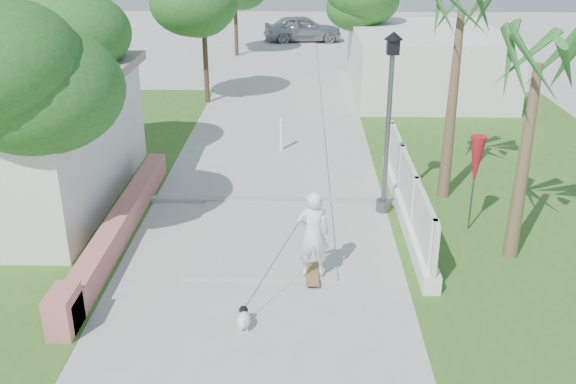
{
  "coord_description": "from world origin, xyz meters",
  "views": [
    {
      "loc": [
        0.87,
        -9.25,
        6.68
      ],
      "look_at": [
        0.55,
        4.05,
        1.1
      ],
      "focal_mm": 40.0,
      "sensor_mm": 36.0,
      "label": 1
    }
  ],
  "objects_px": {
    "patio_umbrella": "(476,162)",
    "dog": "(244,318)",
    "parked_car": "(303,29)",
    "skateboarder": "(283,256)",
    "bollard": "(282,134)",
    "street_lamp": "(389,118)"
  },
  "relations": [
    {
      "from": "skateboarder",
      "to": "parked_car",
      "type": "xyz_separation_m",
      "value": [
        0.27,
        28.88,
        -0.03
      ]
    },
    {
      "from": "skateboarder",
      "to": "parked_car",
      "type": "height_order",
      "value": "skateboarder"
    },
    {
      "from": "dog",
      "to": "parked_car",
      "type": "bearing_deg",
      "value": 82.58
    },
    {
      "from": "bollard",
      "to": "skateboarder",
      "type": "bearing_deg",
      "value": -87.84
    },
    {
      "from": "skateboarder",
      "to": "patio_umbrella",
      "type": "bearing_deg",
      "value": -148.17
    },
    {
      "from": "skateboarder",
      "to": "parked_car",
      "type": "relative_size",
      "value": 0.45
    },
    {
      "from": "patio_umbrella",
      "to": "parked_car",
      "type": "relative_size",
      "value": 0.49
    },
    {
      "from": "patio_umbrella",
      "to": "skateboarder",
      "type": "distance_m",
      "value": 5.27
    },
    {
      "from": "patio_umbrella",
      "to": "dog",
      "type": "relative_size",
      "value": 4.21
    },
    {
      "from": "patio_umbrella",
      "to": "street_lamp",
      "type": "bearing_deg",
      "value": 152.24
    },
    {
      "from": "dog",
      "to": "skateboarder",
      "type": "bearing_deg",
      "value": 54.86
    },
    {
      "from": "patio_umbrella",
      "to": "dog",
      "type": "xyz_separation_m",
      "value": [
        -4.95,
        -4.14,
        -1.48
      ]
    },
    {
      "from": "bollard",
      "to": "dog",
      "type": "distance_m",
      "value": 9.65
    },
    {
      "from": "skateboarder",
      "to": "parked_car",
      "type": "bearing_deg",
      "value": -93.32
    },
    {
      "from": "bollard",
      "to": "patio_umbrella",
      "type": "distance_m",
      "value": 7.25
    },
    {
      "from": "skateboarder",
      "to": "dog",
      "type": "distance_m",
      "value": 1.5
    },
    {
      "from": "street_lamp",
      "to": "skateboarder",
      "type": "xyz_separation_m",
      "value": [
        -2.38,
        -3.96,
        -1.6
      ]
    },
    {
      "from": "bollard",
      "to": "skateboarder",
      "type": "xyz_separation_m",
      "value": [
        0.32,
        -8.46,
        0.24
      ]
    },
    {
      "from": "street_lamp",
      "to": "parked_car",
      "type": "distance_m",
      "value": 25.07
    },
    {
      "from": "street_lamp",
      "to": "bollard",
      "type": "distance_m",
      "value": 5.56
    },
    {
      "from": "skateboarder",
      "to": "bollard",
      "type": "bearing_deg",
      "value": -90.62
    },
    {
      "from": "street_lamp",
      "to": "bollard",
      "type": "bearing_deg",
      "value": 120.96
    }
  ]
}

